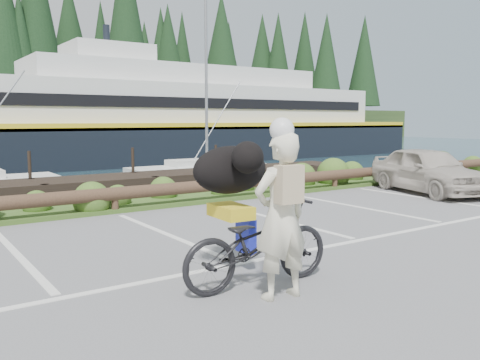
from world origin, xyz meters
name	(u,v)px	position (x,y,z in m)	size (l,w,h in m)	color
ground	(224,258)	(0.00, 0.00, 0.00)	(72.00, 72.00, 0.00)	slate
vegetation_strip	(105,207)	(0.00, 5.30, 0.05)	(34.00, 1.60, 0.10)	#3D5B21
log_rail	(115,213)	(0.00, 4.60, 0.00)	(32.00, 0.30, 0.60)	#443021
bicycle	(258,244)	(-0.37, -1.37, 0.56)	(0.74, 2.13, 1.12)	black
cyclist	(281,216)	(-0.40, -1.86, 0.99)	(0.73, 0.48, 1.99)	beige
dog	(231,170)	(-0.33, -0.69, 1.45)	(1.14, 0.56, 0.66)	black
parked_car	(428,170)	(8.69, 2.54, 0.68)	(1.60, 3.97, 1.35)	#B7AEA1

